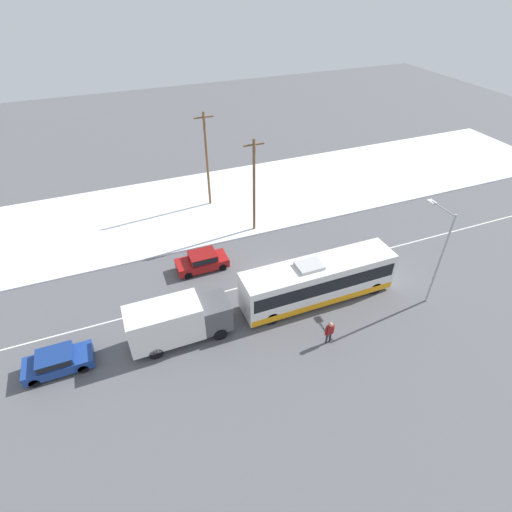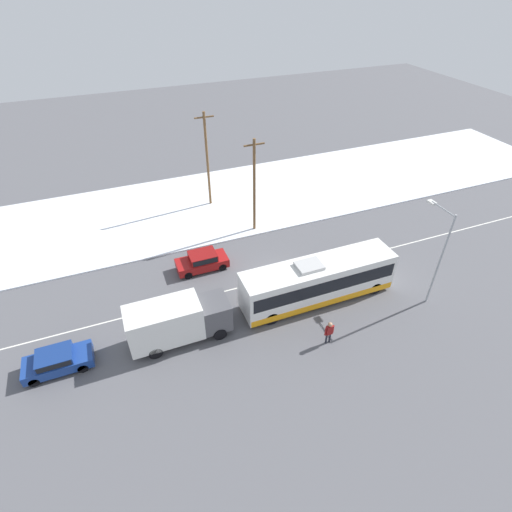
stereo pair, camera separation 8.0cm
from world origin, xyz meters
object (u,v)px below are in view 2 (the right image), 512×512
Objects in this scene: city_bus at (318,281)px; utility_pole_snowlot at (207,159)px; pedestrian_at_stop at (329,331)px; utility_pole_roadside at (254,186)px; parked_car_near_truck at (57,360)px; sedan_car at (202,260)px; box_truck at (177,320)px; streetlamp at (439,246)px.

utility_pole_snowlot reaches higher than city_bus.
pedestrian_at_stop is at bearing -108.22° from city_bus.
utility_pole_snowlot reaches higher than utility_pole_roadside.
pedestrian_at_stop is (-1.34, -4.07, -0.55)m from city_bus.
sedan_car is at bearing 30.02° from parked_car_near_truck.
sedan_car is 12.55m from parked_car_near_truck.
sedan_car is 0.44× the size of utility_pole_snowlot.
utility_pole_roadside is (0.44, 14.38, 3.41)m from pedestrian_at_stop.
sedan_car is (3.45, 6.62, -0.87)m from box_truck.
box_truck is 7.48m from parked_car_near_truck.
parked_car_near_truck is (-17.75, 0.22, -0.93)m from city_bus.
streetlamp is (8.73, 1.24, 3.54)m from pedestrian_at_stop.
utility_pole_snowlot reaches higher than streetlamp.
city_bus reaches higher than pedestrian_at_stop.
pedestrian_at_stop is at bearing -14.63° from parked_car_near_truck.
box_truck is 7.52m from sedan_car.
box_truck is 3.59× the size of pedestrian_at_stop.
utility_pole_snowlot is (-2.44, 6.06, 0.34)m from utility_pole_roadside.
city_bus is 10.74m from utility_pole_roadside.
parked_car_near_truck is at bearing 173.10° from streetlamp.
sedan_car is 8.02m from utility_pole_roadside.
city_bus is 8.46m from streetlamp.
pedestrian_at_stop is at bearing -23.64° from box_truck.
sedan_car is 1.02× the size of parked_car_near_truck.
pedestrian_at_stop is (9.00, -3.94, -0.56)m from box_truck.
streetlamp reaches higher than city_bus.
city_bus is 6.22× the size of pedestrian_at_stop.
utility_pole_snowlot is at bearing 101.50° from city_bus.
box_truck is 1.64× the size of parked_car_near_truck.
sedan_car is at bearing 146.87° from streetlamp.
pedestrian_at_stop reaches higher than sedan_car.
sedan_car is 0.55× the size of streetlamp.
box_truck is at bearing -113.02° from utility_pole_snowlot.
utility_pole_roadside is at bearing -147.50° from sedan_car.
utility_pole_snowlot is (14.42, 16.15, 4.12)m from parked_car_near_truck.
pedestrian_at_stop is 9.50m from streetlamp.
city_bus is 1.54× the size of streetlamp.
utility_pole_roadside reaches higher than pedestrian_at_stop.
pedestrian_at_stop is (5.55, -10.56, 0.31)m from sedan_car.
streetlamp is (17.73, -2.70, 2.98)m from box_truck.
box_truck is 9.84m from pedestrian_at_stop.
city_bus is at bearing 136.69° from sedan_car.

